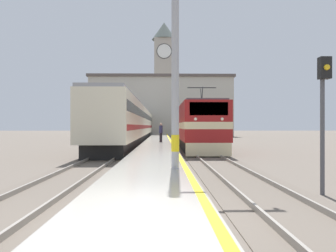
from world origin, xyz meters
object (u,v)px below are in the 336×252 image
Objects in this scene: person_on_platform at (161,132)px; signal_post at (324,102)px; passenger_train at (134,123)px; locomotive_train at (196,126)px; catenary_mast at (177,46)px; clock_tower at (164,74)px.

person_on_platform is 0.47× the size of signal_post.
passenger_train reaches higher than signal_post.
person_on_platform is at bearing 123.51° from locomotive_train.
catenary_mast is at bearing -98.61° from locomotive_train.
catenary_mast is 2.33× the size of signal_post.
locomotive_train is at bearing -62.20° from passenger_train.
clock_tower is at bearing 92.72° from locomotive_train.
passenger_train is 1.61× the size of clock_tower.
passenger_train is 11.10× the size of signal_post.
catenary_mast is at bearing 144.17° from signal_post.
locomotive_train is 15.29m from catenary_mast.
passenger_train is 40.02m from clock_tower.
catenary_mast reaches higher than signal_post.
locomotive_train is at bearing 95.37° from signal_post.
passenger_train is 23.52× the size of person_on_platform.
signal_post is (3.91, -2.82, -2.22)m from catenary_mast.
locomotive_train is 5.33m from person_on_platform.
person_on_platform is (3.22, -7.24, -0.90)m from passenger_train.
locomotive_train is 51.24m from clock_tower.
person_on_platform is (-2.93, 4.42, -0.54)m from locomotive_train.
catenary_mast reaches higher than person_on_platform.
locomotive_train is at bearing 81.39° from catenary_mast.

